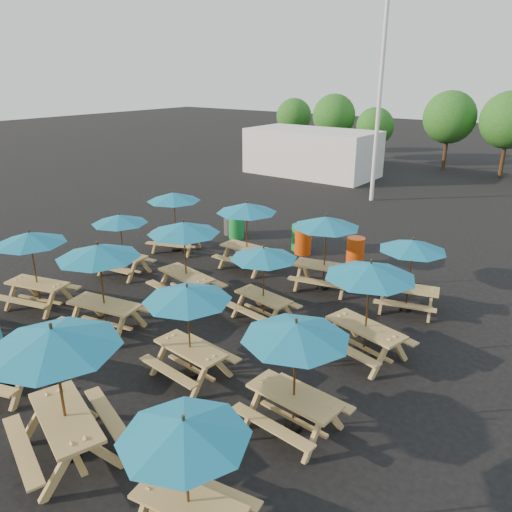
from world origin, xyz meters
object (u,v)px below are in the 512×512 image
Objects in this scene: picnic_unit_7 at (247,212)px; picnic_unit_14 at (370,276)px; picnic_unit_1 at (30,243)px; picnic_unit_15 at (412,250)px; picnic_unit_11 at (326,226)px; waste_bin_2 at (300,237)px; waste_bin_1 at (236,226)px; picnic_unit_13 at (296,337)px; waste_bin_0 at (231,223)px; picnic_unit_12 at (184,437)px; picnic_unit_2 at (120,223)px; picnic_unit_9 at (187,299)px; picnic_unit_10 at (264,258)px; picnic_unit_3 at (174,200)px; picnic_unit_5 at (99,257)px; waste_bin_3 at (303,241)px; waste_bin_4 at (355,251)px; picnic_unit_8 at (54,347)px; picnic_unit_6 at (184,233)px.

picnic_unit_14 is (5.55, -2.73, 0.06)m from picnic_unit_7.
picnic_unit_1 is 1.07× the size of picnic_unit_15.
picnic_unit_11 is 3.82m from waste_bin_2.
picnic_unit_11 is 5.81m from waste_bin_1.
picnic_unit_13 is 2.31× the size of waste_bin_0.
picnic_unit_2 is at bearing 136.25° from picnic_unit_12.
waste_bin_0 is (-8.35, 5.29, -1.54)m from picnic_unit_14.
picnic_unit_10 is at bearing 100.83° from picnic_unit_9.
picnic_unit_1 is at bearing -116.42° from picnic_unit_7.
picnic_unit_13 reaches higher than picnic_unit_3.
picnic_unit_15 is (5.65, 5.72, -0.24)m from picnic_unit_5.
picnic_unit_3 is at bearing -141.96° from waste_bin_2.
picnic_unit_15 reaches higher than waste_bin_3.
picnic_unit_11 is (5.74, 2.90, 0.22)m from picnic_unit_2.
waste_bin_4 is at bearing 132.31° from picnic_unit_14.
picnic_unit_5 is 8.34m from waste_bin_2.
picnic_unit_13 is at bearing 65.28° from picnic_unit_8.
picnic_unit_6 is 6.45m from picnic_unit_8.
picnic_unit_11 is at bearing -17.29° from picnic_unit_3.
picnic_unit_5 is 1.04× the size of picnic_unit_6.
picnic_unit_11 is 6.51m from picnic_unit_13.
picnic_unit_5 is at bearing -96.77° from waste_bin_3.
picnic_unit_14 reaches higher than picnic_unit_1.
waste_bin_4 is (-0.13, 2.38, -1.49)m from picnic_unit_11.
picnic_unit_13 is (8.47, -0.02, 0.02)m from picnic_unit_1.
picnic_unit_13 reaches higher than picnic_unit_15.
picnic_unit_9 is 0.97× the size of picnic_unit_15.
picnic_unit_8 is 2.81m from picnic_unit_12.
picnic_unit_8 is (5.80, -5.89, 0.40)m from picnic_unit_2.
picnic_unit_1 is at bearing -113.87° from waste_bin_3.
picnic_unit_2 is at bearing -166.15° from picnic_unit_11.
picnic_unit_15 reaches higher than picnic_unit_10.
waste_bin_1 and waste_bin_2 have the same top height.
picnic_unit_8 is 2.84× the size of waste_bin_4.
picnic_unit_2 reaches higher than waste_bin_0.
picnic_unit_3 is 4.24m from picnic_unit_6.
picnic_unit_5 reaches higher than picnic_unit_12.
picnic_unit_2 is 5.52m from waste_bin_0.
picnic_unit_11 is at bearing 29.60° from picnic_unit_1.
waste_bin_3 and waste_bin_4 have the same top height.
picnic_unit_5 is at bearing -81.10° from picnic_unit_3.
picnic_unit_11 is at bearing 95.29° from picnic_unit_9.
picnic_unit_14 is 7.16m from waste_bin_3.
picnic_unit_14 is (2.96, -0.11, 0.27)m from picnic_unit_10.
picnic_unit_14 is 2.56× the size of waste_bin_4.
waste_bin_3 is (3.53, -0.21, 0.00)m from waste_bin_0.
picnic_unit_11 reaches higher than picnic_unit_2.
picnic_unit_3 is 3.16m from picnic_unit_7.
picnic_unit_6 is 8.04m from picnic_unit_12.
picnic_unit_7 is at bearing 36.19° from picnic_unit_2.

